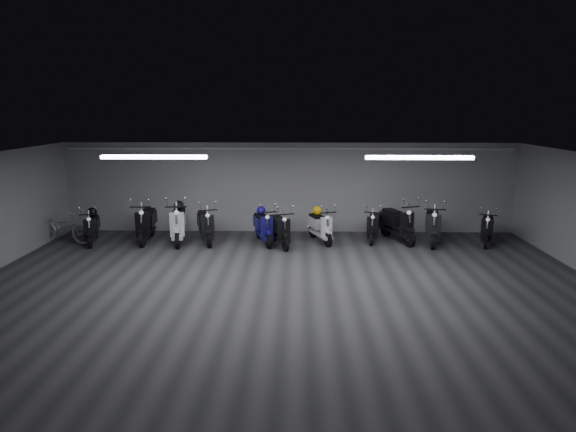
{
  "coord_description": "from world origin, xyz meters",
  "views": [
    {
      "loc": [
        0.28,
        -10.04,
        3.81
      ],
      "look_at": [
        0.02,
        2.5,
        1.05
      ],
      "focal_mm": 30.43,
      "sensor_mm": 36.0,
      "label": 1
    }
  ],
  "objects_px": {
    "scooter_5": "(279,224)",
    "helmet_0": "(317,211)",
    "scooter_10": "(488,224)",
    "scooter_7": "(374,221)",
    "scooter_2": "(178,218)",
    "scooter_0": "(92,223)",
    "scooter_4": "(263,222)",
    "scooter_9": "(433,220)",
    "scooter_1": "(146,218)",
    "scooter_6": "(320,222)",
    "helmet_3": "(179,205)",
    "scooter_3": "(205,220)",
    "helmet_2": "(92,212)",
    "helmet_1": "(261,210)",
    "scooter_8": "(398,218)",
    "bicycle": "(64,223)"
  },
  "relations": [
    {
      "from": "scooter_9",
      "to": "helmet_2",
      "type": "xyz_separation_m",
      "value": [
        -9.86,
        0.02,
        0.17
      ]
    },
    {
      "from": "scooter_7",
      "to": "helmet_1",
      "type": "xyz_separation_m",
      "value": [
        -3.29,
        -0.06,
        0.32
      ]
    },
    {
      "from": "scooter_0",
      "to": "helmet_0",
      "type": "height_order",
      "value": "scooter_0"
    },
    {
      "from": "scooter_2",
      "to": "helmet_0",
      "type": "distance_m",
      "value": 4.04
    },
    {
      "from": "scooter_8",
      "to": "helmet_1",
      "type": "bearing_deg",
      "value": 159.41
    },
    {
      "from": "scooter_7",
      "to": "bicycle",
      "type": "xyz_separation_m",
      "value": [
        -9.0,
        -0.36,
        -0.0
      ]
    },
    {
      "from": "scooter_9",
      "to": "scooter_2",
      "type": "bearing_deg",
      "value": -167.39
    },
    {
      "from": "scooter_5",
      "to": "helmet_0",
      "type": "xyz_separation_m",
      "value": [
        1.09,
        0.62,
        0.26
      ]
    },
    {
      "from": "scooter_4",
      "to": "helmet_3",
      "type": "distance_m",
      "value": 2.55
    },
    {
      "from": "scooter_0",
      "to": "scooter_7",
      "type": "height_order",
      "value": "scooter_7"
    },
    {
      "from": "scooter_4",
      "to": "helmet_3",
      "type": "height_order",
      "value": "scooter_4"
    },
    {
      "from": "scooter_9",
      "to": "scooter_0",
      "type": "bearing_deg",
      "value": -166.56
    },
    {
      "from": "scooter_5",
      "to": "scooter_9",
      "type": "xyz_separation_m",
      "value": [
        4.39,
        0.33,
        0.06
      ]
    },
    {
      "from": "scooter_2",
      "to": "scooter_4",
      "type": "xyz_separation_m",
      "value": [
        2.45,
        -0.02,
        -0.1
      ]
    },
    {
      "from": "bicycle",
      "to": "helmet_1",
      "type": "height_order",
      "value": "bicycle"
    },
    {
      "from": "scooter_0",
      "to": "scooter_4",
      "type": "distance_m",
      "value": 4.93
    },
    {
      "from": "scooter_1",
      "to": "helmet_0",
      "type": "xyz_separation_m",
      "value": [
        4.99,
        0.24,
        0.18
      ]
    },
    {
      "from": "scooter_5",
      "to": "helmet_0",
      "type": "height_order",
      "value": "scooter_5"
    },
    {
      "from": "scooter_6",
      "to": "scooter_0",
      "type": "bearing_deg",
      "value": 161.21
    },
    {
      "from": "scooter_1",
      "to": "helmet_3",
      "type": "relative_size",
      "value": 6.85
    },
    {
      "from": "scooter_2",
      "to": "scooter_6",
      "type": "relative_size",
      "value": 1.2
    },
    {
      "from": "bicycle",
      "to": "helmet_0",
      "type": "xyz_separation_m",
      "value": [
        7.35,
        0.42,
        0.3
      ]
    },
    {
      "from": "scooter_4",
      "to": "bicycle",
      "type": "relative_size",
      "value": 0.93
    },
    {
      "from": "scooter_1",
      "to": "scooter_8",
      "type": "height_order",
      "value": "scooter_1"
    },
    {
      "from": "scooter_7",
      "to": "scooter_10",
      "type": "height_order",
      "value": "scooter_7"
    },
    {
      "from": "scooter_4",
      "to": "scooter_9",
      "type": "distance_m",
      "value": 4.87
    },
    {
      "from": "scooter_10",
      "to": "helmet_3",
      "type": "relative_size",
      "value": 5.69
    },
    {
      "from": "scooter_0",
      "to": "scooter_10",
      "type": "bearing_deg",
      "value": -14.17
    },
    {
      "from": "scooter_8",
      "to": "helmet_1",
      "type": "relative_size",
      "value": 7.36
    },
    {
      "from": "scooter_0",
      "to": "helmet_2",
      "type": "relative_size",
      "value": 5.72
    },
    {
      "from": "scooter_5",
      "to": "scooter_10",
      "type": "height_order",
      "value": "scooter_5"
    },
    {
      "from": "scooter_4",
      "to": "helmet_1",
      "type": "distance_m",
      "value": 0.37
    },
    {
      "from": "scooter_1",
      "to": "scooter_7",
      "type": "xyz_separation_m",
      "value": [
        6.65,
        0.18,
        -0.12
      ]
    },
    {
      "from": "scooter_10",
      "to": "scooter_7",
      "type": "bearing_deg",
      "value": -162.44
    },
    {
      "from": "scooter_2",
      "to": "scooter_0",
      "type": "bearing_deg",
      "value": 174.46
    },
    {
      "from": "helmet_2",
      "to": "scooter_3",
      "type": "bearing_deg",
      "value": -0.77
    },
    {
      "from": "scooter_7",
      "to": "helmet_0",
      "type": "height_order",
      "value": "scooter_7"
    },
    {
      "from": "scooter_1",
      "to": "helmet_3",
      "type": "xyz_separation_m",
      "value": [
        0.93,
        0.18,
        0.34
      ]
    },
    {
      "from": "scooter_7",
      "to": "helmet_1",
      "type": "bearing_deg",
      "value": -165.42
    },
    {
      "from": "scooter_7",
      "to": "helmet_2",
      "type": "relative_size",
      "value": 5.75
    },
    {
      "from": "scooter_4",
      "to": "scooter_7",
      "type": "bearing_deg",
      "value": -12.49
    },
    {
      "from": "scooter_3",
      "to": "helmet_2",
      "type": "bearing_deg",
      "value": 160.92
    },
    {
      "from": "scooter_9",
      "to": "bicycle",
      "type": "relative_size",
      "value": 1.02
    },
    {
      "from": "scooter_0",
      "to": "scooter_6",
      "type": "bearing_deg",
      "value": -12.7
    },
    {
      "from": "scooter_6",
      "to": "helmet_0",
      "type": "height_order",
      "value": "scooter_6"
    },
    {
      "from": "helmet_0",
      "to": "helmet_3",
      "type": "height_order",
      "value": "helmet_3"
    },
    {
      "from": "scooter_2",
      "to": "helmet_0",
      "type": "bearing_deg",
      "value": -4.37
    },
    {
      "from": "scooter_2",
      "to": "helmet_3",
      "type": "height_order",
      "value": "scooter_2"
    },
    {
      "from": "scooter_8",
      "to": "bicycle",
      "type": "xyz_separation_m",
      "value": [
        -9.68,
        -0.33,
        -0.11
      ]
    },
    {
      "from": "scooter_8",
      "to": "scooter_10",
      "type": "distance_m",
      "value": 2.54
    }
  ]
}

